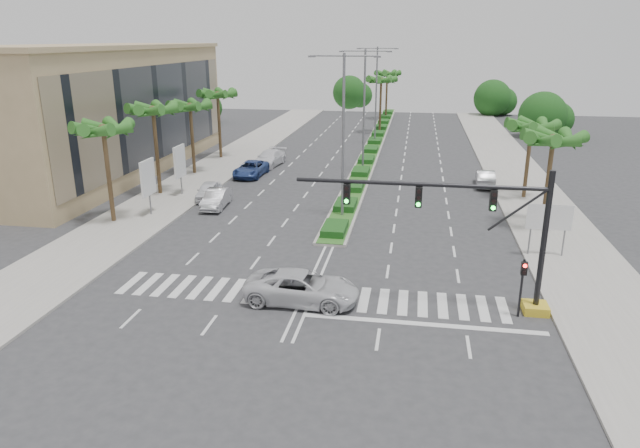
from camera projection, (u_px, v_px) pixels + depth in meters
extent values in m
plane|color=#333335|center=(308.00, 296.00, 30.15)|extent=(160.00, 160.00, 0.00)
cube|color=gray|center=(536.00, 204.00, 46.45)|extent=(6.00, 120.00, 0.15)
cube|color=gray|center=(184.00, 189.00, 51.28)|extent=(6.00, 120.00, 0.15)
cube|color=gray|center=(374.00, 145.00, 72.29)|extent=(2.20, 75.00, 0.20)
cube|color=#2E5C1F|center=(374.00, 144.00, 72.25)|extent=(1.80, 75.00, 0.04)
cube|color=tan|center=(100.00, 112.00, 56.78)|extent=(12.00, 36.00, 12.00)
cube|color=gold|center=(535.00, 308.00, 28.25)|extent=(1.20, 1.20, 0.45)
cylinder|color=black|center=(544.00, 242.00, 27.17)|extent=(0.28, 0.28, 7.00)
cylinder|color=black|center=(419.00, 184.00, 27.32)|extent=(12.00, 0.20, 0.20)
cylinder|color=black|center=(517.00, 211.00, 26.93)|extent=(2.53, 0.12, 2.15)
cube|color=black|center=(493.00, 201.00, 26.96)|extent=(0.32, 0.24, 1.00)
cylinder|color=#19E533|center=(493.00, 208.00, 26.93)|extent=(0.20, 0.06, 0.20)
cube|color=black|center=(419.00, 197.00, 27.52)|extent=(0.32, 0.24, 1.00)
cylinder|color=#19E533|center=(418.00, 204.00, 27.49)|extent=(0.20, 0.06, 0.20)
cube|color=black|center=(347.00, 194.00, 28.08)|extent=(0.32, 0.24, 1.00)
cylinder|color=#19E533|center=(346.00, 201.00, 28.04)|extent=(0.20, 0.06, 0.20)
cylinder|color=black|center=(521.00, 288.00, 27.44)|extent=(0.12, 0.12, 3.00)
cube|color=black|center=(524.00, 268.00, 26.95)|extent=(0.28, 0.22, 0.65)
cylinder|color=red|center=(525.00, 266.00, 26.78)|extent=(0.18, 0.05, 0.18)
cylinder|color=slate|center=(530.00, 235.00, 35.23)|extent=(0.10, 0.10, 2.80)
cylinder|color=slate|center=(564.00, 237.00, 34.91)|extent=(0.10, 0.10, 2.80)
cube|color=#0C6638|center=(549.00, 217.00, 34.69)|extent=(2.60, 0.08, 1.50)
cube|color=white|center=(550.00, 217.00, 34.65)|extent=(2.70, 0.02, 1.60)
cylinder|color=slate|center=(150.00, 198.00, 43.26)|extent=(0.12, 0.12, 2.80)
cube|color=white|center=(148.00, 178.00, 42.77)|extent=(0.18, 2.10, 2.70)
cube|color=#D8594C|center=(148.00, 178.00, 42.77)|extent=(0.12, 2.00, 2.60)
cylinder|color=slate|center=(181.00, 180.00, 48.89)|extent=(0.12, 0.12, 2.80)
cube|color=white|center=(180.00, 161.00, 48.39)|extent=(0.18, 2.10, 2.70)
cube|color=#D8594C|center=(180.00, 161.00, 48.39)|extent=(0.12, 2.00, 2.60)
cylinder|color=brown|center=(109.00, 176.00, 41.06)|extent=(0.32, 0.32, 7.00)
sphere|color=brown|center=(103.00, 129.00, 40.00)|extent=(0.70, 0.70, 0.70)
cone|color=#236B22|center=(118.00, 131.00, 39.86)|extent=(0.90, 3.62, 1.50)
cone|color=#236B22|center=(118.00, 129.00, 40.73)|extent=(3.39, 2.96, 1.50)
cone|color=#236B22|center=(108.00, 128.00, 41.07)|extent=(3.73, 1.68, 1.50)
cone|color=#236B22|center=(94.00, 129.00, 40.64)|extent=(2.38, 3.65, 1.50)
cone|color=#236B22|center=(87.00, 131.00, 39.74)|extent=(2.38, 3.65, 1.50)
cone|color=#236B22|center=(92.00, 133.00, 39.06)|extent=(3.73, 1.68, 1.50)
cone|color=#236B22|center=(106.00, 133.00, 39.12)|extent=(3.39, 2.96, 1.50)
cylinder|color=brown|center=(157.00, 153.00, 48.49)|extent=(0.32, 0.32, 7.40)
sphere|color=brown|center=(153.00, 110.00, 47.37)|extent=(0.70, 0.70, 0.70)
cone|color=#236B22|center=(166.00, 111.00, 47.23)|extent=(0.90, 3.62, 1.50)
cone|color=#236B22|center=(165.00, 110.00, 48.10)|extent=(3.39, 2.96, 1.50)
cone|color=#236B22|center=(156.00, 109.00, 48.45)|extent=(3.73, 1.68, 1.50)
cone|color=#236B22|center=(145.00, 110.00, 48.01)|extent=(2.38, 3.65, 1.50)
cone|color=#236B22|center=(139.00, 111.00, 47.11)|extent=(2.38, 3.65, 1.50)
cone|color=#236B22|center=(144.00, 113.00, 46.44)|extent=(3.73, 1.68, 1.50)
cone|color=#236B22|center=(156.00, 112.00, 46.49)|extent=(3.39, 2.96, 1.50)
cylinder|color=brown|center=(192.00, 140.00, 56.08)|extent=(0.32, 0.32, 6.80)
sphere|color=brown|center=(190.00, 106.00, 55.06)|extent=(0.70, 0.70, 0.70)
cone|color=#236B22|center=(201.00, 108.00, 54.91)|extent=(0.90, 3.62, 1.50)
cone|color=#236B22|center=(200.00, 107.00, 55.79)|extent=(3.39, 2.96, 1.50)
cone|color=#236B22|center=(192.00, 106.00, 56.13)|extent=(3.73, 1.68, 1.50)
cone|color=#236B22|center=(182.00, 107.00, 55.69)|extent=(2.38, 3.65, 1.50)
cone|color=#236B22|center=(178.00, 108.00, 54.80)|extent=(2.38, 3.65, 1.50)
cone|color=#236B22|center=(183.00, 109.00, 54.12)|extent=(3.73, 1.68, 1.50)
cone|color=#236B22|center=(194.00, 109.00, 54.17)|extent=(3.39, 2.96, 1.50)
cylinder|color=brown|center=(219.00, 126.00, 63.52)|extent=(0.32, 0.32, 7.20)
sphere|color=brown|center=(218.00, 94.00, 62.43)|extent=(0.70, 0.70, 0.70)
cone|color=#236B22|center=(227.00, 96.00, 62.29)|extent=(0.90, 3.62, 1.50)
cone|color=#236B22|center=(226.00, 95.00, 63.16)|extent=(3.39, 2.96, 1.50)
cone|color=#236B22|center=(219.00, 94.00, 63.51)|extent=(3.73, 1.68, 1.50)
cone|color=#236B22|center=(211.00, 95.00, 63.07)|extent=(2.38, 3.65, 1.50)
cone|color=#236B22|center=(208.00, 96.00, 62.17)|extent=(2.38, 3.65, 1.50)
cone|color=#236B22|center=(212.00, 96.00, 61.50)|extent=(3.73, 1.68, 1.50)
cone|color=#236B22|center=(221.00, 96.00, 61.55)|extent=(3.39, 2.96, 1.50)
cylinder|color=brown|center=(548.00, 184.00, 39.96)|extent=(0.32, 0.32, 6.50)
sphere|color=brown|center=(553.00, 139.00, 38.98)|extent=(0.70, 0.70, 0.70)
cone|color=#236B22|center=(570.00, 141.00, 38.83)|extent=(0.90, 3.62, 1.50)
cone|color=#236B22|center=(561.00, 139.00, 39.71)|extent=(3.39, 2.96, 1.50)
cone|color=#236B22|center=(546.00, 138.00, 40.05)|extent=(3.73, 1.68, 1.50)
cone|color=#236B22|center=(537.00, 139.00, 39.61)|extent=(2.38, 3.65, 1.50)
cone|color=#236B22|center=(539.00, 141.00, 38.72)|extent=(2.38, 3.65, 1.50)
cone|color=#236B22|center=(553.00, 143.00, 38.04)|extent=(3.73, 1.68, 1.50)
cone|color=#236B22|center=(567.00, 143.00, 38.09)|extent=(3.39, 2.96, 1.50)
cylinder|color=brown|center=(527.00, 163.00, 47.50)|extent=(0.32, 0.32, 6.20)
sphere|color=brown|center=(532.00, 126.00, 46.57)|extent=(0.70, 0.70, 0.70)
cone|color=#236B22|center=(546.00, 128.00, 46.43)|extent=(0.90, 3.62, 1.50)
cone|color=#236B22|center=(538.00, 126.00, 47.30)|extent=(3.39, 2.96, 1.50)
cone|color=#236B22|center=(526.00, 126.00, 47.64)|extent=(3.73, 1.68, 1.50)
cone|color=#236B22|center=(518.00, 127.00, 47.20)|extent=(2.38, 3.65, 1.50)
cone|color=#236B22|center=(520.00, 128.00, 46.31)|extent=(2.38, 3.65, 1.50)
cone|color=#236B22|center=(531.00, 130.00, 45.63)|extent=(3.73, 1.68, 1.50)
cone|color=#236B22|center=(542.00, 129.00, 45.68)|extent=(3.39, 2.96, 1.50)
cylinder|color=brown|center=(380.00, 107.00, 80.53)|extent=(0.32, 0.32, 7.50)
sphere|color=brown|center=(381.00, 80.00, 79.40)|extent=(0.70, 0.70, 0.70)
cone|color=#236B22|center=(389.00, 81.00, 79.25)|extent=(0.90, 3.62, 1.50)
cone|color=#236B22|center=(386.00, 81.00, 80.12)|extent=(3.39, 2.96, 1.50)
cone|color=#236B22|center=(380.00, 80.00, 80.47)|extent=(3.73, 1.68, 1.50)
cone|color=#236B22|center=(374.00, 81.00, 80.03)|extent=(2.38, 3.65, 1.50)
cone|color=#236B22|center=(374.00, 81.00, 79.14)|extent=(2.38, 3.65, 1.50)
cone|color=#236B22|center=(379.00, 81.00, 78.46)|extent=(3.73, 1.68, 1.50)
cone|color=#236B22|center=(386.00, 81.00, 78.51)|extent=(3.39, 2.96, 1.50)
cylinder|color=brown|center=(386.00, 97.00, 94.59)|extent=(0.32, 0.32, 7.50)
sphere|color=brown|center=(387.00, 74.00, 93.45)|extent=(0.70, 0.70, 0.70)
cone|color=#236B22|center=(394.00, 75.00, 93.31)|extent=(0.90, 3.62, 1.50)
cone|color=#236B22|center=(392.00, 74.00, 94.18)|extent=(3.39, 2.96, 1.50)
cone|color=#236B22|center=(386.00, 74.00, 94.53)|extent=(3.73, 1.68, 1.50)
cone|color=#236B22|center=(381.00, 74.00, 94.09)|extent=(2.38, 3.65, 1.50)
cone|color=#236B22|center=(381.00, 75.00, 93.20)|extent=(2.38, 3.65, 1.50)
cone|color=#236B22|center=(385.00, 75.00, 92.52)|extent=(3.73, 1.68, 1.50)
cone|color=#236B22|center=(391.00, 75.00, 92.57)|extent=(3.39, 2.96, 1.50)
cylinder|color=slate|center=(343.00, 139.00, 41.41)|extent=(0.20, 0.20, 12.00)
cylinder|color=slate|center=(327.00, 56.00, 39.80)|extent=(2.40, 0.10, 0.10)
cylinder|color=slate|center=(361.00, 56.00, 39.41)|extent=(2.40, 0.10, 0.10)
cube|color=slate|center=(312.00, 56.00, 39.99)|extent=(0.50, 0.25, 0.12)
cube|color=slate|center=(377.00, 57.00, 39.26)|extent=(0.50, 0.25, 0.12)
cylinder|color=slate|center=(364.00, 112.00, 56.40)|extent=(0.20, 0.20, 12.00)
cylinder|color=slate|center=(353.00, 51.00, 54.79)|extent=(2.40, 0.10, 0.10)
cylinder|color=slate|center=(378.00, 51.00, 54.41)|extent=(2.40, 0.10, 0.10)
cube|color=slate|center=(342.00, 51.00, 54.98)|extent=(0.50, 0.25, 0.12)
cube|color=slate|center=(390.00, 52.00, 54.25)|extent=(0.50, 0.25, 0.12)
cylinder|color=slate|center=(376.00, 97.00, 71.40)|extent=(0.20, 0.20, 12.00)
cylinder|color=slate|center=(368.00, 48.00, 69.79)|extent=(2.40, 0.10, 0.10)
cylinder|color=slate|center=(387.00, 48.00, 69.41)|extent=(2.40, 0.10, 0.10)
cube|color=slate|center=(359.00, 49.00, 69.98)|extent=(0.50, 0.25, 0.12)
cube|color=slate|center=(396.00, 49.00, 69.25)|extent=(0.50, 0.25, 0.12)
imported|color=white|center=(209.00, 191.00, 48.00)|extent=(2.24, 4.42, 1.44)
imported|color=#B4B4B9|center=(216.00, 199.00, 45.64)|extent=(1.84, 4.58, 1.48)
imported|color=navy|center=(251.00, 169.00, 55.99)|extent=(2.67, 5.44, 1.49)
imported|color=white|center=(269.00, 158.00, 60.61)|extent=(3.00, 5.82, 1.61)
imported|color=silver|center=(302.00, 287.00, 29.19)|extent=(5.94, 2.87, 1.63)
imported|color=#A4A3A7|center=(485.00, 178.00, 52.22)|extent=(1.84, 4.69, 1.52)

